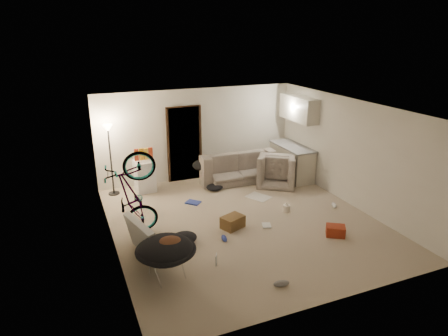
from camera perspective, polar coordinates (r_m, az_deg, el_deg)
name	(u,v)px	position (r m, az deg, el deg)	size (l,w,h in m)	color
floor	(243,222)	(8.83, 2.77, -7.65)	(5.50, 6.00, 0.02)	#B8A68D
ceiling	(245,107)	(8.02, 3.06, 8.64)	(5.50, 6.00, 0.02)	white
wall_back	(197,134)	(11.02, -3.81, 4.85)	(5.50, 0.02, 2.50)	silver
wall_front	(334,231)	(5.99, 15.43, -8.68)	(5.50, 0.02, 2.50)	silver
wall_left	(108,186)	(7.64, -16.18, -2.51)	(0.02, 6.00, 2.50)	silver
wall_right	(351,153)	(9.80, 17.68, 2.12)	(0.02, 6.00, 2.50)	silver
doorway	(184,144)	(10.92, -5.70, 3.42)	(0.85, 0.10, 2.04)	black
door_trim	(185,144)	(10.90, -5.66, 3.38)	(0.97, 0.04, 2.10)	#321F11
floor_lamp	(109,145)	(10.17, -16.07, 3.23)	(0.28, 0.28, 1.81)	black
kitchen_counter	(292,162)	(11.38, 9.62, 0.83)	(0.60, 1.50, 0.88)	beige
counter_top	(292,146)	(11.24, 9.75, 3.06)	(0.64, 1.54, 0.04)	gray
kitchen_uppers	(299,109)	(11.07, 10.64, 8.35)	(0.38, 1.40, 0.65)	beige
sofa	(235,169)	(11.10, 1.58, -0.08)	(2.11, 0.83, 0.62)	#3A423B
armchair	(277,172)	(10.92, 7.56, -0.53)	(0.97, 0.85, 0.63)	#3A423B
bicycle	(134,213)	(8.26, -12.78, -6.31)	(0.64, 1.85, 0.97)	black
book_asset	(216,266)	(7.28, -1.15, -13.86)	(0.15, 0.20, 0.02)	#9C2F17
mini_fridge	(145,176)	(10.45, -11.26, -1.15)	(0.48, 0.48, 0.81)	white
snack_box_0	(136,155)	(10.24, -12.40, 1.85)	(0.10, 0.07, 0.30)	#9C2F17
snack_box_1	(141,154)	(10.26, -11.75, 1.93)	(0.10, 0.07, 0.30)	orange
snack_box_2	(146,154)	(10.28, -11.09, 2.01)	(0.10, 0.07, 0.30)	gold
snack_box_3	(151,153)	(10.30, -10.44, 2.09)	(0.10, 0.07, 0.30)	#9C2F17
saucer_chair	(166,255)	(6.87, -8.28, -12.15)	(1.01, 1.01, 0.72)	silver
hoodie	(169,244)	(6.75, -7.88, -10.71)	(0.48, 0.40, 0.22)	brown
sofa_drape	(203,165)	(10.69, -3.06, 0.44)	(0.56, 0.46, 0.28)	black
tv_box	(143,239)	(7.55, -11.49, -9.88)	(0.13, 1.08, 0.71)	silver
drink_case_a	(233,222)	(8.50, 1.25, -7.71)	(0.46, 0.33, 0.26)	brown
drink_case_b	(336,231)	(8.51, 15.65, -8.62)	(0.37, 0.27, 0.21)	#9C2F17
juicer	(286,208)	(9.32, 8.92, -5.64)	(0.17, 0.17, 0.24)	#F0E3D0
newspaper	(258,197)	(10.06, 4.94, -4.13)	(0.43, 0.57, 0.01)	beige
book_blue	(193,202)	(9.71, -4.44, -4.93)	(0.25, 0.33, 0.03)	#293895
book_white	(266,225)	(8.67, 6.09, -8.14)	(0.18, 0.24, 0.02)	silver
shoe_2	(224,238)	(8.05, 0.02, -10.01)	(0.25, 0.10, 0.09)	#293895
shoe_3	(281,283)	(6.85, 8.19, -16.01)	(0.27, 0.11, 0.10)	slate
shoe_4	(334,205)	(9.82, 15.45, -5.12)	(0.25, 0.10, 0.09)	white
clothes_lump_a	(183,238)	(8.00, -5.83, -9.96)	(0.56, 0.48, 0.18)	black
clothes_lump_b	(215,187)	(10.45, -1.34, -2.71)	(0.49, 0.42, 0.15)	black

